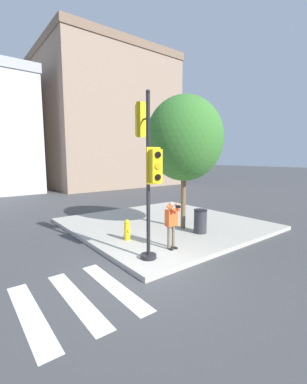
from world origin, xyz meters
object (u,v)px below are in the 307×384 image
Objects in this scene: person_photographer at (172,221)px; traffic_signal_pole at (148,164)px; trash_bin at (200,221)px; street_tree at (184,139)px; fire_hydrant at (127,230)px.

traffic_signal_pole is at bearing -170.17° from person_photographer.
traffic_signal_pole is 5.15× the size of trash_bin.
street_tree is (2.08, 1.59, 2.85)m from person_photographer.
traffic_signal_pole is 4.09m from trash_bin.
trash_bin reaches higher than fire_hydrant.
person_photographer is 0.29× the size of street_tree.
person_photographer is 1.90m from fire_hydrant.
fire_hydrant is 3.01m from trash_bin.
traffic_signal_pole reaches higher than fire_hydrant.
fire_hydrant is (0.41, 1.86, -2.46)m from traffic_signal_pole.
street_tree reaches higher than traffic_signal_pole.
fire_hydrant is 0.81× the size of trash_bin.
traffic_signal_pole is at bearing -102.32° from fire_hydrant.
fire_hydrant is at bearing 159.98° from trash_bin.
traffic_signal_pole is 0.88× the size of street_tree.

